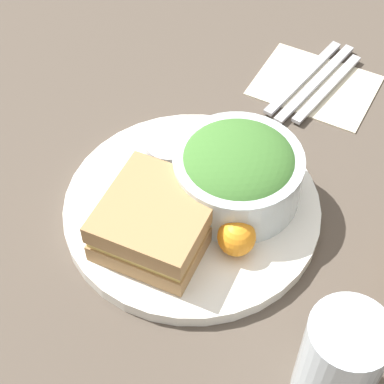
% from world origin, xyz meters
% --- Properties ---
extents(ground_plane, '(4.00, 4.00, 0.00)m').
position_xyz_m(ground_plane, '(0.00, 0.00, 0.00)').
color(ground_plane, '#4C4238').
extents(plate, '(0.28, 0.28, 0.02)m').
position_xyz_m(plate, '(0.00, 0.00, 0.01)').
color(plate, white).
rests_on(plate, ground_plane).
extents(sandwich, '(0.12, 0.11, 0.05)m').
position_xyz_m(sandwich, '(0.06, -0.01, 0.04)').
color(sandwich, '#A37A4C').
rests_on(sandwich, plate).
extents(salad_bowl, '(0.14, 0.14, 0.08)m').
position_xyz_m(salad_bowl, '(-0.04, 0.04, 0.05)').
color(salad_bowl, silver).
rests_on(salad_bowl, plate).
extents(dressing_cup, '(0.05, 0.05, 0.04)m').
position_xyz_m(dressing_cup, '(-0.04, -0.05, 0.03)').
color(dressing_cup, '#99999E').
rests_on(dressing_cup, plate).
extents(orange_wedge, '(0.04, 0.04, 0.04)m').
position_xyz_m(orange_wedge, '(0.03, 0.07, 0.04)').
color(orange_wedge, orange).
rests_on(orange_wedge, plate).
extents(drink_glass, '(0.07, 0.07, 0.11)m').
position_xyz_m(drink_glass, '(0.12, 0.21, 0.06)').
color(drink_glass, silver).
rests_on(drink_glass, ground_plane).
extents(napkin, '(0.12, 0.15, 0.00)m').
position_xyz_m(napkin, '(-0.26, 0.04, 0.00)').
color(napkin, beige).
rests_on(napkin, ground_plane).
extents(fork, '(0.18, 0.04, 0.01)m').
position_xyz_m(fork, '(-0.27, 0.03, 0.01)').
color(fork, '#B2B2B7').
rests_on(fork, napkin).
extents(knife, '(0.18, 0.04, 0.01)m').
position_xyz_m(knife, '(-0.26, 0.04, 0.01)').
color(knife, '#B2B2B7').
rests_on(knife, napkin).
extents(spoon, '(0.16, 0.04, 0.01)m').
position_xyz_m(spoon, '(-0.26, 0.06, 0.01)').
color(spoon, '#B2B2B7').
rests_on(spoon, napkin).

